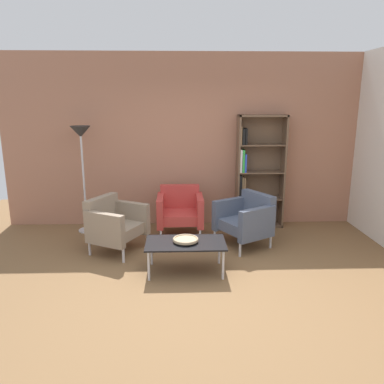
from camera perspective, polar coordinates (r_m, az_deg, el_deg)
The scene contains 9 objects.
ground_plane at distance 4.48m, azimuth 1.18°, elevation -14.49°, with size 8.32×8.32×0.00m, color brown.
brick_back_panel at distance 6.44m, azimuth 0.08°, elevation 7.77°, with size 6.40×0.12×2.90m, color #A87056.
bookshelf_tall at distance 6.44m, azimuth 9.67°, elevation 2.90°, with size 0.80×0.30×1.90m.
coffee_table_low at distance 4.73m, azimuth -0.97°, elevation -8.00°, with size 1.00×0.56×0.40m.
decorative_bowl at distance 4.71m, azimuth -0.98°, elevation -7.25°, with size 0.32×0.32×0.05m.
armchair_near_window at distance 5.63m, azimuth 8.28°, elevation -4.04°, with size 0.91×0.94×0.78m.
armchair_spare_guest at distance 6.00m, azimuth -1.84°, elevation -2.77°, with size 0.73×0.67×0.78m.
armchair_by_bookshelf at distance 5.48m, azimuth -11.74°, elevation -4.69°, with size 0.90×0.93×0.78m.
floor_lamp_torchiere at distance 6.22m, azimuth -16.55°, elevation 6.98°, with size 0.32×0.32×1.74m.
Camera 1 is at (-0.22, -3.94, 2.12)m, focal length 34.93 mm.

